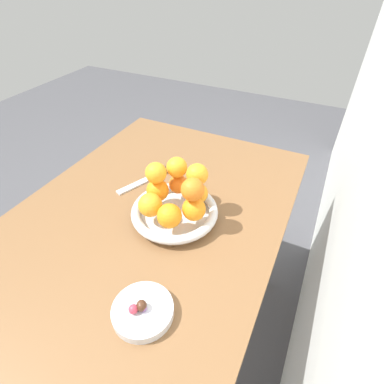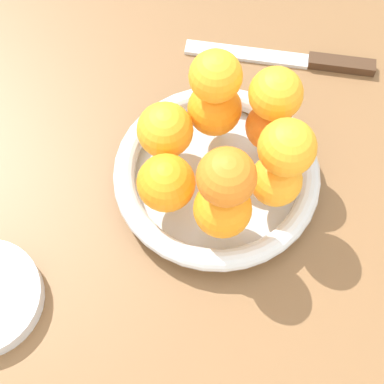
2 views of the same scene
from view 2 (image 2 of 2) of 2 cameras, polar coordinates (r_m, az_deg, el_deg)
The scene contains 14 objects.
ground_plane at distance 1.44m, azimuth -0.90°, elevation -10.32°, with size 6.00×6.00×0.00m, color #4C4C51.
dining_table at distance 0.84m, azimuth -1.52°, elevation 2.32°, with size 1.10×0.76×0.74m.
fruit_bowl at distance 0.71m, azimuth 2.39°, elevation 1.65°, with size 0.25×0.25×0.04m.
orange_0 at distance 0.63m, azimuth 2.98°, elevation -1.65°, with size 0.06×0.06×0.06m, color orange.
orange_1 at distance 0.66m, azimuth 8.14°, elevation 1.11°, with size 0.06×0.06×0.06m, color orange.
orange_2 at distance 0.69m, azimuth 7.51°, elevation 6.31°, with size 0.06×0.06×0.06m, color orange.
orange_3 at distance 0.70m, azimuth 2.20°, elevation 8.09°, with size 0.06×0.06×0.06m, color orange.
orange_4 at distance 0.68m, azimuth -2.63°, elevation 6.02°, with size 0.07×0.07×0.07m, color orange.
orange_5 at distance 0.64m, azimuth -2.53°, elevation 0.88°, with size 0.07×0.07×0.07m, color orange.
orange_6 at distance 0.65m, azimuth 8.13°, elevation 9.41°, with size 0.06×0.06×0.06m, color orange.
orange_7 at distance 0.58m, azimuth 3.36°, elevation 1.46°, with size 0.06×0.06×0.06m, color orange.
orange_8 at distance 0.64m, azimuth 2.30°, elevation 11.16°, with size 0.06×0.06×0.06m, color orange.
orange_9 at distance 0.61m, azimuth 9.21°, elevation 4.28°, with size 0.06×0.06×0.06m, color orange.
knife at distance 0.84m, azimuth 10.08°, elevation 12.54°, with size 0.25×0.12×0.01m.
Camera 2 is at (0.08, 0.40, 1.38)m, focal length 55.00 mm.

